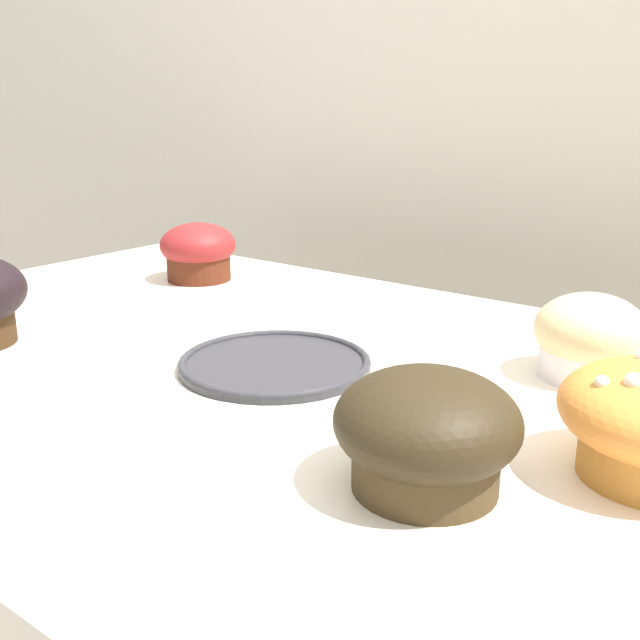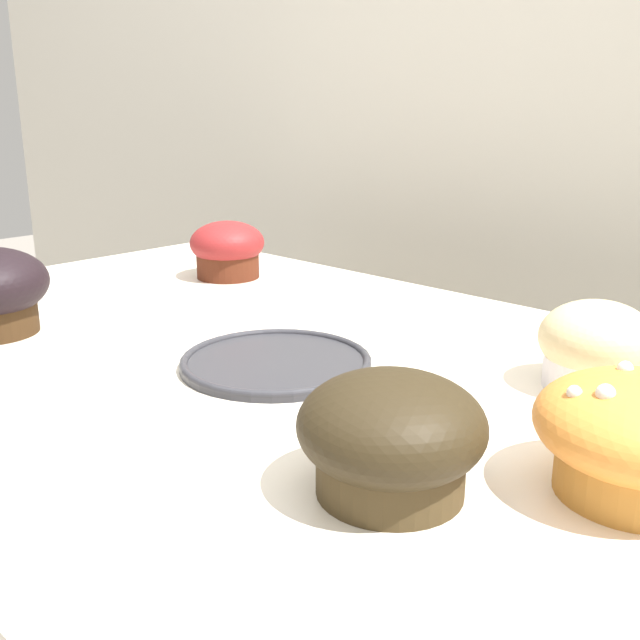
# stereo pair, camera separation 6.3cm
# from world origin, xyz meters

# --- Properties ---
(wall_back) EXTENTS (3.20, 0.10, 1.80)m
(wall_back) POSITION_xyz_m (0.00, 0.60, 0.90)
(wall_back) COLOR beige
(wall_back) RESTS_ON ground
(muffin_back_left) EXTENTS (0.12, 0.12, 0.08)m
(muffin_back_left) POSITION_xyz_m (0.34, -0.01, 1.00)
(muffin_back_left) COLOR #C57F31
(muffin_back_left) RESTS_ON display_counter
(muffin_back_right) EXTENTS (0.10, 0.10, 0.07)m
(muffin_back_right) POSITION_xyz_m (-0.27, 0.18, 0.99)
(muffin_back_right) COLOR #4E2112
(muffin_back_right) RESTS_ON display_counter
(muffin_front_left) EXTENTS (0.11, 0.11, 0.07)m
(muffin_front_left) POSITION_xyz_m (0.23, -0.11, 0.99)
(muffin_front_left) COLOR #41321C
(muffin_front_left) RESTS_ON display_counter
(muffin_front_right) EXTENTS (0.09, 0.09, 0.07)m
(muffin_front_right) POSITION_xyz_m (0.25, 0.14, 0.99)
(muffin_front_right) COLOR white
(muffin_front_right) RESTS_ON display_counter
(serving_plate) EXTENTS (0.17, 0.17, 0.01)m
(serving_plate) POSITION_xyz_m (0.03, -0.01, 0.96)
(serving_plate) COLOR #2D2D33
(serving_plate) RESTS_ON display_counter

